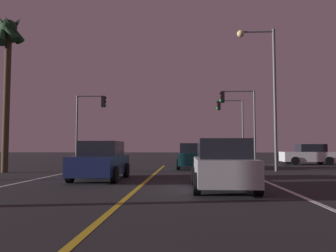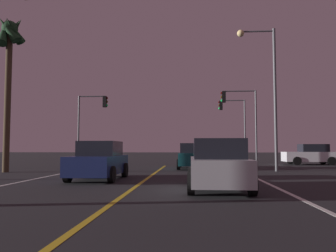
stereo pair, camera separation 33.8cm
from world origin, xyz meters
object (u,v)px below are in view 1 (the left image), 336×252
car_crossing_side (309,155)px  traffic_light_near_right (238,110)px  car_lead_same_lane (222,165)px  traffic_light_near_left (91,114)px  car_ahead_far (192,156)px  car_oncoming (101,161)px  traffic_light_far_right (231,117)px  street_lamp_right_far (266,81)px  palm_tree_left_mid (8,45)px

car_crossing_side → traffic_light_near_right: (-6.06, -1.90, 3.54)m
car_lead_same_lane → traffic_light_near_left: traffic_light_near_left is taller
car_ahead_far → car_lead_same_lane: same height
car_crossing_side → car_oncoming: bearing=44.9°
car_lead_same_lane → car_crossing_side: 19.55m
car_lead_same_lane → traffic_light_far_right: size_ratio=0.72×
car_oncoming → traffic_light_near_left: size_ratio=0.76×
car_lead_same_lane → car_oncoming: size_ratio=1.00×
car_oncoming → car_ahead_far: bearing=152.7°
traffic_light_near_right → traffic_light_near_left: size_ratio=1.05×
street_lamp_right_far → traffic_light_near_right: bearing=-83.4°
car_ahead_far → car_oncoming: 9.09m
traffic_light_near_right → traffic_light_far_right: bearing=-91.4°
car_oncoming → car_lead_same_lane: bearing=55.8°
traffic_light_near_right → palm_tree_left_mid: size_ratio=0.63×
car_oncoming → street_lamp_right_far: bearing=123.9°
palm_tree_left_mid → traffic_light_near_right: bearing=29.0°
traffic_light_near_left → palm_tree_left_mid: bearing=-108.1°
car_oncoming → traffic_light_near_right: (7.94, 12.07, 3.54)m
traffic_light_far_right → car_crossing_side: bearing=148.7°
car_oncoming → traffic_light_far_right: (8.08, 17.57, 3.54)m
car_ahead_far → palm_tree_left_mid: bearing=110.7°
car_ahead_far → traffic_light_far_right: bearing=-22.3°
traffic_light_near_left → car_crossing_side: bearing=6.0°
car_oncoming → palm_tree_left_mid: bearing=-121.2°
car_ahead_far → traffic_light_near_right: 6.54m
car_ahead_far → street_lamp_right_far: (4.50, -2.25, 4.65)m
car_crossing_side → traffic_light_near_left: (-17.96, -1.90, 3.32)m
car_lead_same_lane → traffic_light_near_right: 16.12m
traffic_light_near_left → palm_tree_left_mid: size_ratio=0.60×
car_oncoming → traffic_light_far_right: bearing=155.3°
car_crossing_side → traffic_light_far_right: bearing=-31.3°
car_oncoming → car_crossing_side: bearing=134.9°
car_crossing_side → palm_tree_left_mid: (-20.59, -9.97, 6.57)m
car_crossing_side → street_lamp_right_far: size_ratio=0.49×
car_lead_same_lane → traffic_light_far_right: traffic_light_far_right is taller
car_crossing_side → street_lamp_right_far: (-5.33, -8.14, 4.65)m
traffic_light_near_right → street_lamp_right_far: bearing=96.6°
car_crossing_side → traffic_light_near_left: 18.36m
traffic_light_near_right → traffic_light_near_left: bearing=0.0°
car_ahead_far → traffic_light_near_right: size_ratio=0.72×
car_oncoming → traffic_light_far_right: 19.66m
car_oncoming → street_lamp_right_far: 11.43m
car_lead_same_lane → car_crossing_side: same height
street_lamp_right_far → palm_tree_left_mid: palm_tree_left_mid is taller
street_lamp_right_far → palm_tree_left_mid: bearing=6.8°
traffic_light_far_right → street_lamp_right_far: 11.81m
palm_tree_left_mid → car_lead_same_lane: bearing=-32.5°
car_ahead_far → car_oncoming: bearing=152.7°
traffic_light_near_right → car_crossing_side: bearing=-162.6°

